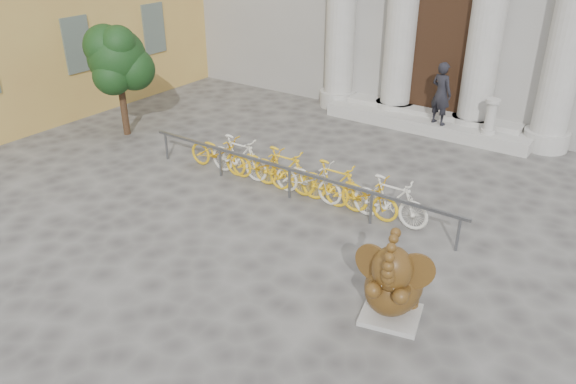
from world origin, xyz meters
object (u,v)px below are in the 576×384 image
Objects in this scene: elephant_statue at (394,284)px; bike_rack at (295,173)px; tree at (117,59)px; pedestrian at (441,93)px.

bike_rack is (-3.65, 2.74, -0.15)m from elephant_statue.
pedestrian is at bearing 34.04° from tree.
tree reaches higher than bike_rack.
elephant_statue is 8.38m from pedestrian.
tree is 8.82m from pedestrian.
pedestrian reaches higher than bike_rack.
tree is at bearing 149.03° from elephant_statue.
pedestrian is at bearing 76.54° from bike_rack.
pedestrian is at bearing 93.41° from elephant_statue.
elephant_statue is 4.57m from bike_rack.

